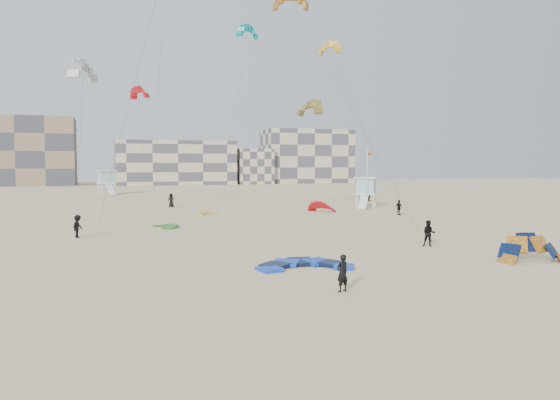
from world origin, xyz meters
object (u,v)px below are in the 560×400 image
object	(u,v)px
lifeguard_tower_near	(366,192)
kite_ground_orange	(532,262)
kite_ground_blue	(305,268)
kitesurfer_main	(342,273)

from	to	relation	value
lifeguard_tower_near	kite_ground_orange	bearing A→B (deg)	-68.51
kite_ground_blue	kite_ground_orange	size ratio (longest dim) A/B	1.30
kite_ground_blue	kitesurfer_main	world-z (taller)	kitesurfer_main
kite_ground_blue	lifeguard_tower_near	xyz separation A→B (m)	(21.79, 35.96, 1.95)
kitesurfer_main	lifeguard_tower_near	distance (m)	47.15
kite_ground_blue	lifeguard_tower_near	distance (m)	42.10
kitesurfer_main	lifeguard_tower_near	size ratio (longest dim) A/B	0.28
kite_ground_blue	kite_ground_orange	world-z (taller)	kite_ground_orange
kite_ground_blue	kitesurfer_main	xyz separation A→B (m)	(-0.36, -5.64, 0.82)
kite_ground_orange	lifeguard_tower_near	distance (m)	39.37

